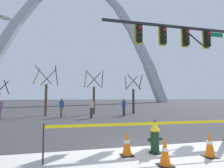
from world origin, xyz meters
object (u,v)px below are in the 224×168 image
(fire_hydrant, at_px, (155,138))
(traffic_cone_by_hydrant, at_px, (127,143))
(traffic_signal_gantry, at_px, (193,49))
(traffic_cone_curb_edge, at_px, (165,151))
(pedestrian_standing_center, at_px, (0,109))
(pedestrian_near_trees, at_px, (124,107))
(monument_arch, at_px, (79,45))
(pedestrian_walking_left, at_px, (91,108))
(traffic_cone_mid_sidewalk, at_px, (210,144))
(pedestrian_walking_right, at_px, (62,108))

(fire_hydrant, xyz_separation_m, traffic_cone_by_hydrant, (-0.90, -0.03, -0.11))
(traffic_cone_by_hydrant, xyz_separation_m, traffic_signal_gantry, (5.10, 3.59, 4.05))
(traffic_cone_curb_edge, bearing_deg, traffic_signal_gantry, 45.84)
(pedestrian_standing_center, height_order, pedestrian_near_trees, same)
(monument_arch, xyz_separation_m, pedestrian_near_trees, (2.35, -37.18, -16.12))
(pedestrian_standing_center, distance_m, pedestrian_near_trees, 9.96)
(pedestrian_near_trees, bearing_deg, monument_arch, 93.62)
(pedestrian_standing_center, bearing_deg, monument_arch, 78.64)
(pedestrian_walking_left, bearing_deg, traffic_signal_gantry, -50.36)
(fire_hydrant, height_order, traffic_cone_curb_edge, fire_hydrant)
(traffic_cone_mid_sidewalk, distance_m, traffic_signal_gantry, 6.52)
(monument_arch, bearing_deg, pedestrian_walking_left, -91.11)
(traffic_cone_curb_edge, distance_m, pedestrian_walking_left, 10.60)
(monument_arch, bearing_deg, traffic_cone_curb_edge, -90.20)
(fire_hydrant, height_order, pedestrian_standing_center, pedestrian_standing_center)
(traffic_cone_curb_edge, xyz_separation_m, monument_arch, (0.17, 48.91, 16.58))
(traffic_cone_mid_sidewalk, height_order, pedestrian_walking_right, pedestrian_walking_right)
(pedestrian_walking_left, xyz_separation_m, pedestrian_near_trees, (3.09, 1.16, 0.00))
(traffic_signal_gantry, distance_m, pedestrian_standing_center, 14.01)
(traffic_cone_mid_sidewalk, xyz_separation_m, pedestrian_near_trees, (0.94, 11.43, 0.46))
(traffic_cone_by_hydrant, distance_m, traffic_cone_mid_sidewalk, 2.35)
(traffic_signal_gantry, xyz_separation_m, pedestrian_standing_center, (-11.84, 6.57, -3.59))
(traffic_cone_mid_sidewalk, height_order, traffic_signal_gantry, traffic_signal_gantry)
(traffic_cone_by_hydrant, distance_m, pedestrian_near_trees, 11.25)
(traffic_cone_by_hydrant, distance_m, traffic_cone_curb_edge, 1.18)
(traffic_cone_by_hydrant, height_order, pedestrian_walking_right, pedestrian_walking_right)
(pedestrian_walking_left, bearing_deg, pedestrian_near_trees, 20.49)
(traffic_cone_by_hydrant, bearing_deg, traffic_cone_curb_edge, -54.55)
(traffic_cone_curb_edge, height_order, pedestrian_walking_left, pedestrian_walking_left)
(fire_hydrant, height_order, traffic_cone_by_hydrant, fire_hydrant)
(pedestrian_walking_left, distance_m, pedestrian_standing_center, 6.87)
(monument_arch, distance_m, pedestrian_standing_center, 41.78)
(pedestrian_standing_center, bearing_deg, pedestrian_walking_left, -4.52)
(traffic_cone_mid_sidewalk, distance_m, pedestrian_near_trees, 11.48)
(traffic_signal_gantry, height_order, pedestrian_standing_center, traffic_signal_gantry)
(fire_hydrant, bearing_deg, pedestrian_near_trees, 77.90)
(fire_hydrant, relative_size, pedestrian_near_trees, 0.62)
(traffic_cone_by_hydrant, distance_m, pedestrian_walking_right, 10.84)
(traffic_cone_mid_sidewalk, distance_m, monument_arch, 51.37)
(fire_hydrant, distance_m, monument_arch, 50.67)
(traffic_cone_by_hydrant, height_order, traffic_cone_mid_sidewalk, same)
(monument_arch, height_order, pedestrian_standing_center, monument_arch)
(pedestrian_near_trees, bearing_deg, traffic_signal_gantry, -75.20)
(pedestrian_walking_left, distance_m, pedestrian_walking_right, 2.57)
(fire_hydrant, xyz_separation_m, traffic_cone_mid_sidewalk, (1.36, -0.69, -0.11))
(traffic_cone_curb_edge, bearing_deg, pedestrian_standing_center, 123.73)
(fire_hydrant, height_order, pedestrian_near_trees, pedestrian_near_trees)
(traffic_cone_curb_edge, relative_size, pedestrian_walking_right, 0.46)
(pedestrian_walking_left, bearing_deg, monument_arch, 88.89)
(traffic_cone_mid_sidewalk, xyz_separation_m, traffic_cone_curb_edge, (-1.58, -0.30, 0.00))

